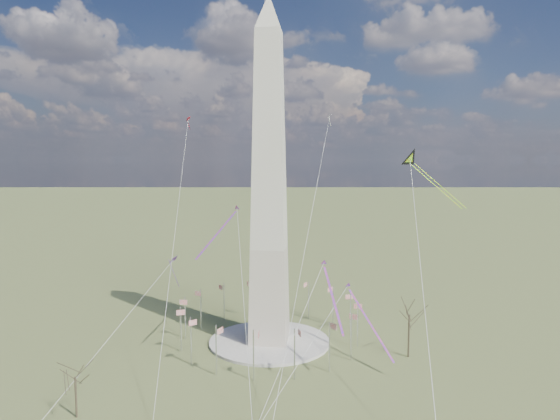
# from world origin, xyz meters

# --- Properties ---
(ground) EXTENTS (2000.00, 2000.00, 0.00)m
(ground) POSITION_xyz_m (0.00, 0.00, 0.00)
(ground) COLOR #506432
(ground) RESTS_ON ground
(plaza) EXTENTS (36.00, 36.00, 0.80)m
(plaza) POSITION_xyz_m (0.00, 0.00, 0.40)
(plaza) COLOR #BDB6AD
(plaza) RESTS_ON ground
(washington_monument) EXTENTS (15.56, 15.56, 100.00)m
(washington_monument) POSITION_xyz_m (0.00, 0.00, 47.95)
(washington_monument) COLOR #B2AA95
(washington_monument) RESTS_ON plaza
(flagpole_ring) EXTENTS (54.40, 54.40, 13.00)m
(flagpole_ring) POSITION_xyz_m (-0.00, -0.00, 7.27)
(flagpole_ring) COLOR silver
(flagpole_ring) RESTS_ON ground
(tree_near) EXTENTS (10.29, 10.29, 18.01)m
(tree_near) POSITION_xyz_m (39.85, -5.57, 12.84)
(tree_near) COLOR #463C2B
(tree_near) RESTS_ON ground
(tree_far) EXTENTS (7.60, 7.60, 13.30)m
(tree_far) POSITION_xyz_m (-34.10, -48.20, 9.48)
(tree_far) COLOR #463C2B
(tree_far) RESTS_ON ground
(kite_delta_black) EXTENTS (17.56, 16.89, 16.35)m
(kite_delta_black) POSITION_xyz_m (41.23, 5.58, 53.83)
(kite_delta_black) COLOR black
(kite_delta_black) RESTS_ON ground
(kite_diamond_purple) EXTENTS (2.50, 3.43, 10.01)m
(kite_diamond_purple) POSITION_xyz_m (-30.17, 2.49, 22.99)
(kite_diamond_purple) COLOR #43186D
(kite_diamond_purple) RESTS_ON ground
(kite_streamer_left) EXTENTS (7.17, 21.20, 14.89)m
(kite_streamer_left) POSITION_xyz_m (18.18, -10.43, 20.36)
(kite_streamer_left) COLOR red
(kite_streamer_left) RESTS_ON ground
(kite_streamer_mid) EXTENTS (8.61, 17.49, 12.80)m
(kite_streamer_mid) POSITION_xyz_m (-11.60, -9.23, 36.15)
(kite_streamer_mid) COLOR red
(kite_streamer_mid) RESTS_ON ground
(kite_streamer_right) EXTENTS (12.99, 20.37, 15.77)m
(kite_streamer_right) POSITION_xyz_m (27.06, -6.60, 13.07)
(kite_streamer_right) COLOR red
(kite_streamer_right) RESTS_ON ground
(kite_small_red) EXTENTS (1.48, 2.15, 4.52)m
(kite_small_red) POSITION_xyz_m (-33.12, 28.89, 68.43)
(kite_small_red) COLOR red
(kite_small_red) RESTS_ON ground
(kite_small_white) EXTENTS (1.35, 2.13, 4.71)m
(kite_small_white) POSITION_xyz_m (15.74, 47.72, 70.41)
(kite_small_white) COLOR white
(kite_small_white) RESTS_ON ground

